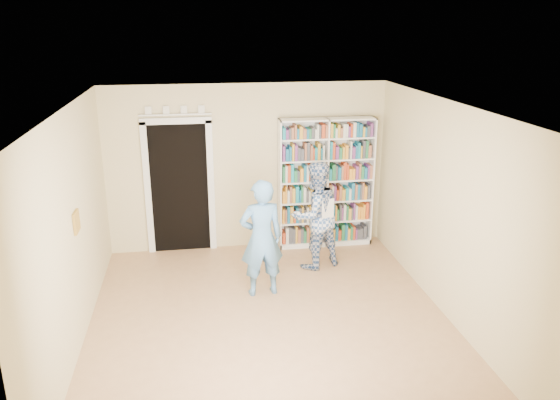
% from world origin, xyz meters
% --- Properties ---
extents(floor, '(5.00, 5.00, 0.00)m').
position_xyz_m(floor, '(0.00, 0.00, 0.00)').
color(floor, '#A67750').
rests_on(floor, ground).
extents(ceiling, '(5.00, 5.00, 0.00)m').
position_xyz_m(ceiling, '(0.00, 0.00, 2.70)').
color(ceiling, white).
rests_on(ceiling, wall_back).
extents(wall_back, '(4.50, 0.00, 4.50)m').
position_xyz_m(wall_back, '(0.00, 2.50, 1.35)').
color(wall_back, beige).
rests_on(wall_back, floor).
extents(wall_left, '(0.00, 5.00, 5.00)m').
position_xyz_m(wall_left, '(-2.25, 0.00, 1.35)').
color(wall_left, beige).
rests_on(wall_left, floor).
extents(wall_right, '(0.00, 5.00, 5.00)m').
position_xyz_m(wall_right, '(2.25, 0.00, 1.35)').
color(wall_right, beige).
rests_on(wall_right, floor).
extents(bookshelf, '(1.56, 0.29, 2.14)m').
position_xyz_m(bookshelf, '(1.27, 2.34, 1.08)').
color(bookshelf, white).
rests_on(bookshelf, floor).
extents(doorway, '(1.10, 0.08, 2.43)m').
position_xyz_m(doorway, '(-1.10, 2.48, 1.18)').
color(doorway, black).
rests_on(doorway, floor).
extents(wall_art, '(0.03, 0.25, 0.25)m').
position_xyz_m(wall_art, '(-2.23, 0.20, 1.40)').
color(wall_art, brown).
rests_on(wall_art, wall_left).
extents(man_blue, '(0.64, 0.46, 1.64)m').
position_xyz_m(man_blue, '(-0.00, 0.76, 0.82)').
color(man_blue, '#578DC2').
rests_on(man_blue, floor).
extents(man_plaid, '(0.97, 0.87, 1.65)m').
position_xyz_m(man_plaid, '(0.91, 1.52, 0.83)').
color(man_plaid, '#2B4C85').
rests_on(man_plaid, floor).
extents(paper_sheet, '(0.20, 0.08, 0.29)m').
position_xyz_m(paper_sheet, '(1.05, 1.31, 1.00)').
color(paper_sheet, white).
rests_on(paper_sheet, man_plaid).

